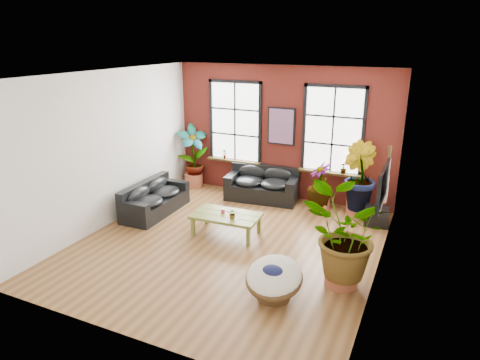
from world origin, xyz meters
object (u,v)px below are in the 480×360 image
(coffee_table, at_px, (226,217))
(papasan_chair, at_px, (274,278))
(sofa_left, at_px, (154,199))
(sofa_back, at_px, (263,185))

(coffee_table, distance_m, papasan_chair, 2.60)
(papasan_chair, bearing_deg, sofa_left, 152.73)
(coffee_table, relative_size, papasan_chair, 1.50)
(sofa_back, height_order, coffee_table, sofa_back)
(sofa_left, height_order, papasan_chair, sofa_left)
(sofa_back, xyz_separation_m, coffee_table, (0.09, -2.40, 0.02))
(papasan_chair, bearing_deg, coffee_table, 136.00)
(sofa_back, bearing_deg, papasan_chair, -71.91)
(sofa_left, xyz_separation_m, coffee_table, (2.19, -0.36, 0.07))
(sofa_back, bearing_deg, sofa_left, -141.91)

